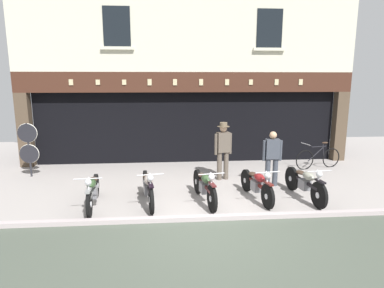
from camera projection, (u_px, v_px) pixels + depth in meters
The scene contains 13 objects.
ground at pixel (211, 246), 6.15m from camera, with size 23.93×22.00×0.18m.
shop_facade at pixel (185, 111), 13.62m from camera, with size 12.23×4.42×6.44m.
motorcycle_left at pixel (93, 190), 7.88m from camera, with size 0.62×1.96×0.90m.
motorcycle_center_left at pixel (148, 187), 8.06m from camera, with size 0.62×1.95×0.92m.
motorcycle_center at pixel (205, 186), 8.16m from camera, with size 0.62×1.98×0.92m.
motorcycle_center_right at pixel (257, 184), 8.34m from camera, with size 0.62×1.90×0.90m.
motorcycle_right at pixel (305, 183), 8.40m from camera, with size 0.62×2.02×0.92m.
salesman_left at pixel (223, 148), 9.94m from camera, with size 0.55×0.37×1.78m.
shopkeeper_center at pixel (272, 156), 9.38m from camera, with size 0.56×0.26×1.59m.
tyre_sign_pole at pixel (28, 144), 10.22m from camera, with size 0.61×0.06×1.71m.
advert_board_near at pixel (233, 118), 12.21m from camera, with size 0.72×0.03×0.91m.
advert_board_far at pixel (259, 115), 12.26m from camera, with size 0.83×0.03×0.89m.
leaning_bicycle at pixel (318, 158), 11.34m from camera, with size 1.74×0.57×0.94m.
Camera 1 is at (-0.83, -6.60, 3.03)m, focal length 30.56 mm.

